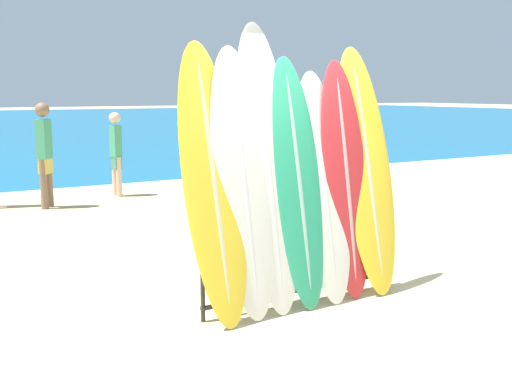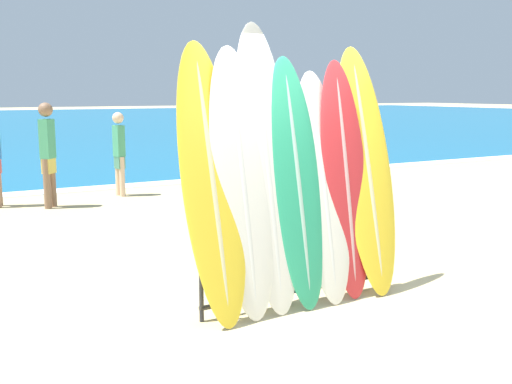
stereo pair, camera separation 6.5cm
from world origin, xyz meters
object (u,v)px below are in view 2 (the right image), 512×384
object	(u,v)px
surfboard_slot_4	(323,187)
surfboard_slot_5	(345,179)
person_mid_beach	(48,151)
person_far_left	(257,168)
surfboard_slot_1	(242,182)
surfboard_slot_2	(267,167)
person_far_right	(119,151)
surfboard_slot_3	(297,182)
surfboard_slot_0	(211,182)
surfboard_slot_6	(367,170)
surfboard_rack	(297,252)

from	to	relation	value
surfboard_slot_4	surfboard_slot_5	distance (m)	0.26
person_mid_beach	person_far_left	world-z (taller)	person_mid_beach
surfboard_slot_1	surfboard_slot_2	size ratio (longest dim) A/B	0.92
surfboard_slot_1	person_far_right	world-z (taller)	surfboard_slot_1
surfboard_slot_5	person_far_left	size ratio (longest dim) A/B	1.45
surfboard_slot_3	surfboard_slot_2	bearing A→B (deg)	171.07
surfboard_slot_5	surfboard_slot_1	bearing A→B (deg)	178.86
person_mid_beach	surfboard_slot_5	bearing A→B (deg)	54.57
surfboard_slot_2	surfboard_slot_4	size ratio (longest dim) A/B	1.20
surfboard_slot_1	surfboard_slot_4	world-z (taller)	surfboard_slot_1
person_mid_beach	person_far_right	bearing A→B (deg)	151.45
surfboard_slot_0	person_far_right	bearing A→B (deg)	80.77
surfboard_slot_5	surfboard_slot_3	bearing A→B (deg)	179.35
person_far_right	surfboard_slot_4	bearing A→B (deg)	-10.68
surfboard_slot_6	person_mid_beach	distance (m)	6.35
surfboard_slot_5	surfboard_slot_6	xyz separation A→B (m)	(0.29, 0.03, 0.07)
surfboard_slot_5	person_far_right	xyz separation A→B (m)	(-0.32, 6.64, -0.27)
person_mid_beach	person_far_right	size ratio (longest dim) A/B	1.13
surfboard_slot_4	surfboard_slot_6	size ratio (longest dim) A/B	0.90
surfboard_slot_0	surfboard_slot_1	world-z (taller)	surfboard_slot_0
surfboard_slot_4	surfboard_slot_6	bearing A→B (deg)	3.03
surfboard_slot_6	surfboard_rack	bearing A→B (deg)	-177.06
person_far_right	person_far_left	bearing A→B (deg)	6.20
surfboard_slot_6	person_far_right	distance (m)	6.64
surfboard_slot_4	surfboard_slot_0	bearing A→B (deg)	178.08
surfboard_slot_3	surfboard_slot_5	world-z (taller)	surfboard_slot_3
surfboard_rack	surfboard_slot_5	bearing A→B (deg)	1.20
surfboard_slot_4	person_far_left	distance (m)	3.34
surfboard_rack	surfboard_slot_3	distance (m)	0.66
surfboard_slot_3	person_far_right	size ratio (longest dim) A/B	1.44
surfboard_slot_1	person_far_right	bearing A→B (deg)	83.22
surfboard_slot_4	surfboard_slot_6	distance (m)	0.56
surfboard_rack	surfboard_slot_6	size ratio (longest dim) A/B	0.82
surfboard_slot_2	surfboard_slot_4	xyz separation A→B (m)	(0.58, -0.05, -0.21)
surfboard_slot_4	person_mid_beach	world-z (taller)	surfboard_slot_4
surfboard_slot_0	surfboard_slot_2	size ratio (longest dim) A/B	0.93
surfboard_slot_0	surfboard_slot_4	size ratio (longest dim) A/B	1.11
surfboard_slot_3	surfboard_slot_4	xyz separation A→B (m)	(0.29, -0.00, -0.07)
surfboard_rack	surfboard_slot_0	distance (m)	1.11
surfboard_rack	surfboard_slot_2	distance (m)	0.86
surfboard_rack	person_far_right	bearing A→B (deg)	88.04
surfboard_slot_4	person_far_left	xyz separation A→B (m)	(1.02, 3.17, -0.23)
surfboard_slot_4	person_mid_beach	bearing A→B (deg)	103.62
surfboard_slot_2	surfboard_slot_5	bearing A→B (deg)	-3.52
surfboard_rack	person_mid_beach	distance (m)	6.20
surfboard_rack	surfboard_slot_4	size ratio (longest dim) A/B	0.91
surfboard_rack	surfboard_slot_0	world-z (taller)	surfboard_slot_0
surfboard_slot_1	surfboard_slot_0	bearing A→B (deg)	176.23
surfboard_slot_2	surfboard_slot_6	distance (m)	1.13
surfboard_rack	person_far_right	world-z (taller)	person_far_right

